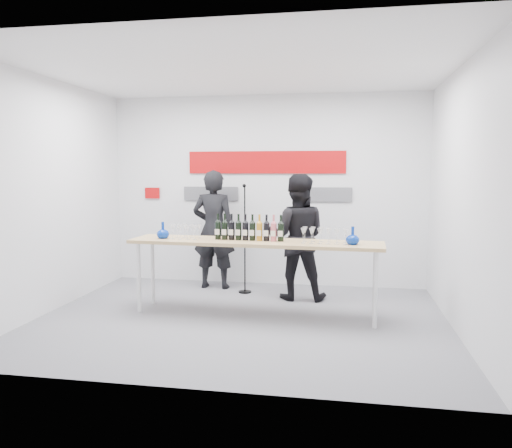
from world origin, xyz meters
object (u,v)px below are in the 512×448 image
object	(u,v)px
presenter_left	(214,230)
presenter_right	(297,237)
tasting_table	(255,246)
mic_stand	(245,260)

from	to	relation	value
presenter_left	presenter_right	world-z (taller)	presenter_left
tasting_table	presenter_left	distance (m)	1.60
presenter_left	presenter_right	size ratio (longest dim) A/B	1.03
presenter_left	mic_stand	distance (m)	0.72
presenter_left	mic_stand	size ratio (longest dim) A/B	1.12
presenter_right	mic_stand	size ratio (longest dim) A/B	1.09
tasting_table	mic_stand	distance (m)	1.22
presenter_right	tasting_table	bearing A→B (deg)	61.42
tasting_table	presenter_right	bearing A→B (deg)	66.58
presenter_left	presenter_right	bearing A→B (deg)	162.97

